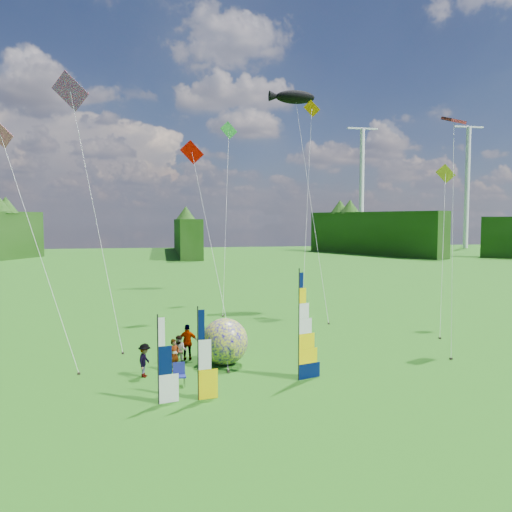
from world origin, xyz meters
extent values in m
plane|color=#287214|center=(0.00, 0.00, 0.00)|extent=(220.00, 220.00, 0.00)
sphere|color=#0D0081|center=(-2.20, 5.95, 1.15)|extent=(2.73, 2.73, 2.30)
imported|color=#66594C|center=(-4.68, 5.34, 0.76)|extent=(0.66, 0.62, 1.52)
imported|color=#66594C|center=(-4.40, 6.08, 0.75)|extent=(0.81, 0.56, 1.51)
imported|color=#66594C|center=(-6.03, 4.66, 0.77)|extent=(0.62, 1.05, 1.53)
imported|color=#66594C|center=(-3.96, 7.01, 0.92)|extent=(1.13, 0.58, 1.84)
camera|label=1|loc=(-5.22, -18.12, 7.15)|focal=35.00mm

